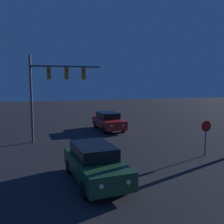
{
  "coord_description": "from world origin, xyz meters",
  "views": [
    {
      "loc": [
        -4.55,
        -0.95,
        4.43
      ],
      "look_at": [
        0.0,
        13.82,
        2.59
      ],
      "focal_mm": 40.0,
      "sensor_mm": 36.0,
      "label": 1
    }
  ],
  "objects_px": {
    "car_near": "(95,163)",
    "car_far": "(108,121)",
    "traffic_signal_mast": "(52,83)",
    "stop_sign": "(206,132)"
  },
  "relations": [
    {
      "from": "car_near",
      "to": "car_far",
      "type": "height_order",
      "value": "same"
    },
    {
      "from": "car_near",
      "to": "car_far",
      "type": "bearing_deg",
      "value": -113.65
    },
    {
      "from": "car_near",
      "to": "traffic_signal_mast",
      "type": "relative_size",
      "value": 0.76
    },
    {
      "from": "car_near",
      "to": "traffic_signal_mast",
      "type": "xyz_separation_m",
      "value": [
        -1.22,
        8.51,
        3.52
      ]
    },
    {
      "from": "car_far",
      "to": "traffic_signal_mast",
      "type": "height_order",
      "value": "traffic_signal_mast"
    },
    {
      "from": "traffic_signal_mast",
      "to": "stop_sign",
      "type": "distance_m",
      "value": 11.17
    },
    {
      "from": "car_far",
      "to": "traffic_signal_mast",
      "type": "bearing_deg",
      "value": 27.57
    },
    {
      "from": "car_near",
      "to": "stop_sign",
      "type": "xyz_separation_m",
      "value": [
        7.28,
        1.85,
        0.63
      ]
    },
    {
      "from": "car_near",
      "to": "car_far",
      "type": "distance_m",
      "value": 12.18
    },
    {
      "from": "car_far",
      "to": "stop_sign",
      "type": "height_order",
      "value": "stop_sign"
    }
  ]
}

